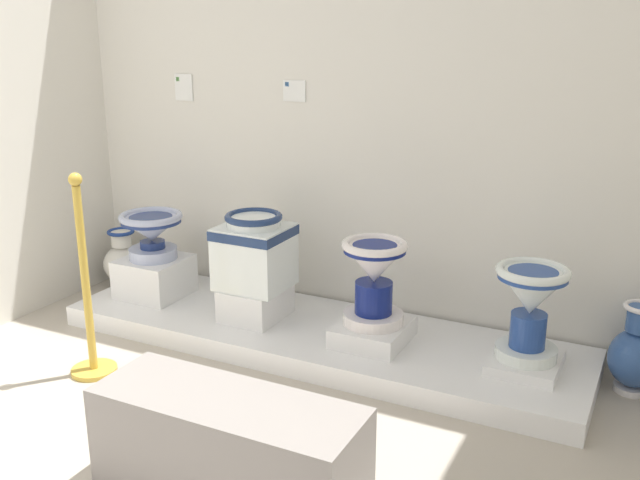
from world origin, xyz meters
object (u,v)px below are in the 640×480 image
info_placard_first (184,87)px  decorative_vase_spare (123,261)px  decorative_vase_companion (635,354)px  plinth_block_leftmost (373,332)px  plinth_block_slender_white (525,363)px  museum_bench (229,448)px  antique_toilet_leftmost (374,273)px  plinth_block_pale_glazed (256,302)px  antique_toilet_pale_glazed (254,249)px  antique_toilet_central_ornate (152,230)px  antique_toilet_slender_white (531,300)px  plinth_block_central_ornate (155,276)px  stanchion_post_near_left (88,309)px  info_placard_second (294,91)px

info_placard_first → decorative_vase_spare: bearing=-160.1°
decorative_vase_companion → plinth_block_leftmost: bearing=-168.2°
plinth_block_slender_white → museum_bench: 1.53m
decorative_vase_spare → antique_toilet_leftmost: bearing=-8.5°
plinth_block_pale_glazed → antique_toilet_leftmost: size_ratio=0.83×
antique_toilet_pale_glazed → museum_bench: 1.46m
antique_toilet_central_ornate → info_placard_first: (-0.03, 0.42, 0.78)m
decorative_vase_companion → antique_toilet_pale_glazed: bearing=-172.5°
antique_toilet_central_ornate → antique_toilet_slender_white: 2.17m
info_placard_first → museum_bench: info_placard_first is taller
plinth_block_central_ornate → plinth_block_pale_glazed: plinth_block_central_ornate is taller
antique_toilet_central_ornate → museum_bench: bearing=-43.2°
antique_toilet_slender_white → info_placard_first: info_placard_first is taller
plinth_block_central_ornate → decorative_vase_spare: bearing=151.6°
antique_toilet_slender_white → stanchion_post_near_left: stanchion_post_near_left is taller
antique_toilet_central_ornate → antique_toilet_pale_glazed: size_ratio=0.90×
plinth_block_central_ornate → antique_toilet_pale_glazed: size_ratio=0.89×
decorative_vase_companion → plinth_block_central_ornate: bearing=-175.1°
info_placard_first → plinth_block_slender_white: bearing=-10.3°
antique_toilet_pale_glazed → info_placard_first: 1.17m
info_placard_second → stanchion_post_near_left: bearing=-113.3°
plinth_block_central_ornate → antique_toilet_central_ornate: size_ratio=1.00×
stanchion_post_near_left → info_placard_second: bearing=66.7°
plinth_block_leftmost → antique_toilet_leftmost: (0.00, 0.00, 0.32)m
antique_toilet_leftmost → decorative_vase_companion: antique_toilet_leftmost is taller
antique_toilet_pale_glazed → info_placard_second: (0.01, 0.44, 0.80)m
plinth_block_central_ornate → antique_toilet_pale_glazed: 0.77m
plinth_block_pale_glazed → museum_bench: museum_bench is taller
museum_bench → stanchion_post_near_left: bearing=155.6°
stanchion_post_near_left → antique_toilet_leftmost: bearing=31.8°
antique_toilet_leftmost → plinth_block_slender_white: 0.83m
antique_toilet_central_ornate → antique_toilet_leftmost: bearing=-1.1°
plinth_block_pale_glazed → antique_toilet_pale_glazed: 0.31m
antique_toilet_pale_glazed → museum_bench: bearing=-62.5°
plinth_block_central_ornate → info_placard_second: info_placard_second is taller
info_placard_second → stanchion_post_near_left: (-0.51, -1.18, -0.97)m
antique_toilet_leftmost → info_placard_first: bearing=162.9°
info_placard_second → decorative_vase_spare: (-1.20, -0.16, -1.13)m
plinth_block_pale_glazed → antique_toilet_slender_white: bearing=1.6°
plinth_block_slender_white → stanchion_post_near_left: stanchion_post_near_left is taller
plinth_block_leftmost → antique_toilet_leftmost: 0.32m
stanchion_post_near_left → decorative_vase_companion: bearing=22.4°
plinth_block_central_ornate → antique_toilet_slender_white: (2.17, 0.02, 0.23)m
decorative_vase_spare → stanchion_post_near_left: 1.25m
plinth_block_pale_glazed → info_placard_second: (0.01, 0.44, 1.11)m
antique_toilet_slender_white → decorative_vase_spare: antique_toilet_slender_white is taller
plinth_block_leftmost → decorative_vase_spare: 1.91m
antique_toilet_central_ornate → info_placard_second: (0.73, 0.42, 0.79)m
antique_toilet_leftmost → stanchion_post_near_left: bearing=-148.2°
antique_toilet_pale_glazed → decorative_vase_companion: (1.92, 0.25, -0.32)m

